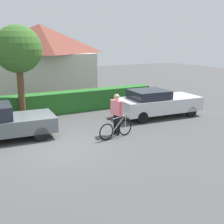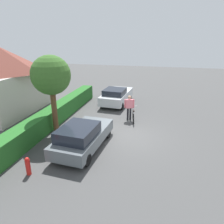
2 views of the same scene
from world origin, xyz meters
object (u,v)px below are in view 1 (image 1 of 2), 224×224
object	(u,v)px
person_rider	(117,111)
tree_kerbside	(18,50)
parked_car_far	(157,103)
bicycle	(116,129)

from	to	relation	value
person_rider	tree_kerbside	bearing A→B (deg)	127.50
parked_car_far	tree_kerbside	xyz separation A→B (m)	(-6.32, 2.29, 2.68)
parked_car_far	person_rider	xyz separation A→B (m)	(-3.30, -1.64, 0.30)
tree_kerbside	parked_car_far	bearing A→B (deg)	-19.94
bicycle	person_rider	distance (m)	0.75
parked_car_far	bicycle	world-z (taller)	parked_car_far
bicycle	person_rider	world-z (taller)	person_rider
parked_car_far	person_rider	size ratio (longest dim) A/B	2.54
parked_car_far	tree_kerbside	size ratio (longest dim) A/B	0.97
tree_kerbside	bicycle	bearing A→B (deg)	-56.51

